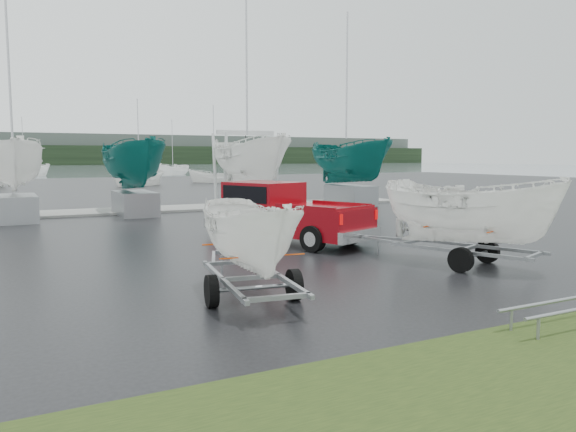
# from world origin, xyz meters

# --- Properties ---
(ground_plane) EXTENTS (120.00, 120.00, 0.00)m
(ground_plane) POSITION_xyz_m (0.00, 0.00, 0.00)
(ground_plane) COLOR black
(ground_plane) RESTS_ON ground
(lake) EXTENTS (300.00, 300.00, 0.00)m
(lake) POSITION_xyz_m (0.00, 100.00, -0.01)
(lake) COLOR slate
(lake) RESTS_ON ground
(dock) EXTENTS (30.00, 3.00, 0.12)m
(dock) POSITION_xyz_m (0.00, 13.00, 0.05)
(dock) COLOR gray
(dock) RESTS_ON ground
(treeline) EXTENTS (300.00, 8.00, 6.00)m
(treeline) POSITION_xyz_m (0.00, 170.00, 3.00)
(treeline) COLOR black
(treeline) RESTS_ON ground
(far_hill) EXTENTS (300.00, 6.00, 10.00)m
(far_hill) POSITION_xyz_m (0.00, 178.00, 5.00)
(far_hill) COLOR #4C5651
(far_hill) RESTS_ON ground
(pickup_truck) EXTENTS (3.87, 6.03, 1.90)m
(pickup_truck) POSITION_xyz_m (1.74, 0.85, 0.99)
(pickup_truck) COLOR maroon
(pickup_truck) RESTS_ON ground
(trailer_hitched) EXTENTS (2.40, 3.78, 5.15)m
(trailer_hitched) POSITION_xyz_m (4.03, -5.08, 2.79)
(trailer_hitched) COLOR gray
(trailer_hitched) RESTS_ON ground
(trailer_parked) EXTENTS (1.85, 3.73, 4.39)m
(trailer_parked) POSITION_xyz_m (-2.12, -5.68, 2.40)
(trailer_parked) COLOR gray
(trailer_parked) RESTS_ON ground
(boat_hoist) EXTENTS (3.30, 2.18, 4.12)m
(boat_hoist) POSITION_xyz_m (5.77, 13.00, 2.67)
(boat_hoist) COLOR silver
(boat_hoist) RESTS_ON ground
(keelboat_0) EXTENTS (2.36, 3.20, 10.52)m
(keelboat_0) POSITION_xyz_m (-5.65, 11.00, 3.74)
(keelboat_0) COLOR gray
(keelboat_0) RESTS_ON ground
(keelboat_1) EXTENTS (2.42, 3.20, 7.53)m
(keelboat_1) POSITION_xyz_m (-0.65, 11.20, 3.83)
(keelboat_1) COLOR gray
(keelboat_1) RESTS_ON ground
(keelboat_2) EXTENTS (2.63, 3.20, 10.81)m
(keelboat_2) POSITION_xyz_m (5.21, 11.00, 4.19)
(keelboat_2) COLOR gray
(keelboat_2) RESTS_ON ground
(keelboat_3) EXTENTS (2.57, 3.20, 10.74)m
(keelboat_3) POSITION_xyz_m (11.47, 11.30, 4.09)
(keelboat_3) COLOR gray
(keelboat_3) RESTS_ON ground
(moored_boat_2) EXTENTS (3.01, 2.98, 10.90)m
(moored_boat_2) POSITION_xyz_m (5.47, 37.53, 0.01)
(moored_boat_2) COLOR white
(moored_boat_2) RESTS_ON ground
(moored_boat_3) EXTENTS (3.72, 3.71, 11.48)m
(moored_boat_3) POSITION_xyz_m (16.34, 64.60, 0.00)
(moored_boat_3) COLOR white
(moored_boat_3) RESTS_ON ground
(moored_boat_5) EXTENTS (3.15, 3.10, 11.42)m
(moored_boat_5) POSITION_xyz_m (-2.99, 69.10, 0.00)
(moored_boat_5) COLOR white
(moored_boat_5) RESTS_ON ground
(moored_boat_6) EXTENTS (2.99, 2.98, 10.80)m
(moored_boat_6) POSITION_xyz_m (13.76, 40.14, 0.01)
(moored_boat_6) COLOR white
(moored_boat_6) RESTS_ON ground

